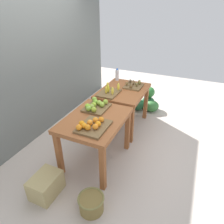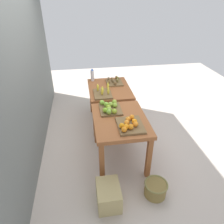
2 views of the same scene
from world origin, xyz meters
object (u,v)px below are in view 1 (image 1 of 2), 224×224
(orange_bin, at_px, (92,125))
(cardboard_produce_box, at_px, (46,185))
(apple_bin, at_px, (96,106))
(water_bottle, at_px, (117,75))
(banana_crate, at_px, (109,92))
(watermelon_pile, at_px, (147,102))
(display_table_left, at_px, (95,125))
(display_table_right, at_px, (123,95))
(wicker_basket, at_px, (91,203))
(kiwi_bin, at_px, (133,85))

(orange_bin, distance_m, cardboard_produce_box, 0.97)
(cardboard_produce_box, bearing_deg, orange_bin, -33.25)
(apple_bin, relative_size, water_bottle, 1.70)
(banana_crate, relative_size, watermelon_pile, 0.65)
(watermelon_pile, xyz_separation_m, cardboard_produce_box, (-2.84, 0.57, -0.03))
(apple_bin, bearing_deg, cardboard_produce_box, 170.48)
(orange_bin, height_order, cardboard_produce_box, orange_bin)
(display_table_left, relative_size, water_bottle, 4.19)
(apple_bin, bearing_deg, display_table_right, -7.77)
(wicker_basket, bearing_deg, orange_bin, 24.74)
(display_table_left, height_order, apple_bin, apple_bin)
(banana_crate, xyz_separation_m, water_bottle, (0.69, 0.14, 0.08))
(display_table_left, relative_size, banana_crate, 2.36)
(display_table_right, relative_size, banana_crate, 2.36)
(display_table_left, distance_m, kiwi_bin, 1.34)
(orange_bin, bearing_deg, watermelon_pile, -4.61)
(display_table_right, relative_size, water_bottle, 4.19)
(orange_bin, bearing_deg, water_bottle, 12.29)
(wicker_basket, bearing_deg, apple_bin, 23.79)
(cardboard_produce_box, bearing_deg, wicker_basket, -87.67)
(display_table_left, distance_m, display_table_right, 1.12)
(apple_bin, bearing_deg, orange_bin, -157.31)
(banana_crate, relative_size, kiwi_bin, 1.22)
(water_bottle, bearing_deg, kiwi_bin, -115.54)
(water_bottle, bearing_deg, banana_crate, -168.71)
(water_bottle, bearing_deg, apple_bin, -172.01)
(display_table_left, xyz_separation_m, display_table_right, (1.12, 0.00, 0.00))
(orange_bin, height_order, apple_bin, apple_bin)
(kiwi_bin, xyz_separation_m, wicker_basket, (-2.13, -0.22, -0.69))
(kiwi_bin, bearing_deg, wicker_basket, -174.07)
(watermelon_pile, bearing_deg, water_bottle, 129.83)
(orange_bin, bearing_deg, kiwi_bin, -1.44)
(apple_bin, distance_m, water_bottle, 1.29)
(orange_bin, xyz_separation_m, water_bottle, (1.77, 0.39, 0.08))
(wicker_basket, bearing_deg, display_table_left, 23.53)
(kiwi_bin, distance_m, watermelon_pile, 0.93)
(display_table_left, height_order, water_bottle, water_bottle)
(orange_bin, xyz_separation_m, wicker_basket, (-0.57, -0.26, -0.70))
(orange_bin, xyz_separation_m, banana_crate, (1.08, 0.25, -0.00))
(display_table_left, bearing_deg, water_bottle, 10.95)
(kiwi_bin, height_order, wicker_basket, kiwi_bin)
(banana_crate, distance_m, cardboard_produce_box, 1.81)
(watermelon_pile, bearing_deg, banana_crate, 159.67)
(display_table_right, xyz_separation_m, watermelon_pile, (0.89, -0.27, -0.48))
(display_table_left, distance_m, banana_crate, 0.87)
(banana_crate, bearing_deg, water_bottle, 11.29)
(display_table_right, bearing_deg, orange_bin, -176.25)
(wicker_basket, distance_m, cardboard_produce_box, 0.65)
(cardboard_produce_box, bearing_deg, display_table_right, -8.74)
(banana_crate, height_order, water_bottle, water_bottle)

